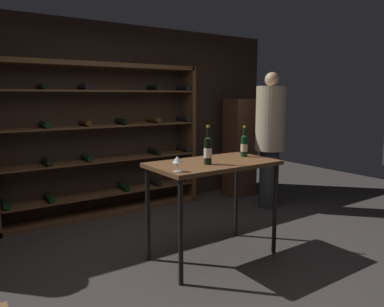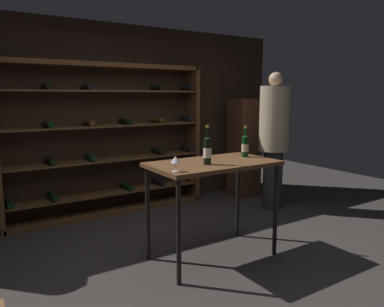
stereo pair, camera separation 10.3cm
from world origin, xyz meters
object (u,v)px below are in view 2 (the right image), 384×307
(wine_bottle_gold_foil, at_px, (245,146))
(wine_glass_stemmed_right, at_px, (176,160))
(wine_bottle_green_slim, at_px, (207,150))
(wine_rack, at_px, (110,141))
(tasting_table, at_px, (213,172))
(display_cabinet, at_px, (244,148))
(person_guest_plum_blouse, at_px, (274,134))

(wine_bottle_gold_foil, distance_m, wine_glass_stemmed_right, 1.04)
(wine_bottle_green_slim, bearing_deg, wine_rack, 96.32)
(wine_bottle_gold_foil, bearing_deg, wine_bottle_green_slim, -166.51)
(tasting_table, height_order, display_cabinet, display_cabinet)
(wine_rack, bearing_deg, wine_bottle_gold_foil, -66.46)
(wine_rack, bearing_deg, wine_glass_stemmed_right, -95.32)
(person_guest_plum_blouse, height_order, wine_glass_stemmed_right, person_guest_plum_blouse)
(display_cabinet, relative_size, wine_glass_stemmed_right, 11.71)
(person_guest_plum_blouse, height_order, wine_bottle_green_slim, person_guest_plum_blouse)
(wine_bottle_green_slim, relative_size, wine_bottle_gold_foil, 1.13)
(wine_bottle_green_slim, relative_size, wine_glass_stemmed_right, 2.75)
(wine_rack, relative_size, person_guest_plum_blouse, 1.43)
(wine_rack, xyz_separation_m, tasting_table, (0.35, -1.92, -0.14))
(wine_bottle_green_slim, height_order, wine_bottle_gold_foil, wine_bottle_green_slim)
(person_guest_plum_blouse, distance_m, wine_bottle_green_slim, 2.09)
(display_cabinet, bearing_deg, wine_bottle_green_slim, -138.43)
(display_cabinet, bearing_deg, wine_rack, 173.15)
(wine_bottle_gold_foil, bearing_deg, wine_glass_stemmed_right, -165.24)
(person_guest_plum_blouse, bearing_deg, wine_bottle_green_slim, -28.67)
(tasting_table, distance_m, wine_bottle_gold_foil, 0.52)
(wine_rack, relative_size, wine_glass_stemmed_right, 20.69)
(wine_rack, xyz_separation_m, wine_bottle_gold_foil, (0.81, -1.85, 0.09))
(wine_bottle_green_slim, bearing_deg, wine_bottle_gold_foil, 13.49)
(wine_rack, xyz_separation_m, person_guest_plum_blouse, (2.07, -1.02, 0.07))
(wine_bottle_green_slim, bearing_deg, tasting_table, 31.96)
(display_cabinet, relative_size, wine_bottle_green_slim, 4.26)
(display_cabinet, bearing_deg, person_guest_plum_blouse, -97.85)
(wine_rack, distance_m, wine_bottle_green_slim, 2.01)
(person_guest_plum_blouse, relative_size, wine_bottle_green_slim, 5.27)
(display_cabinet, xyz_separation_m, wine_glass_stemmed_right, (-2.37, -1.86, 0.29))
(display_cabinet, height_order, wine_glass_stemmed_right, display_cabinet)
(wine_rack, height_order, wine_bottle_green_slim, wine_rack)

